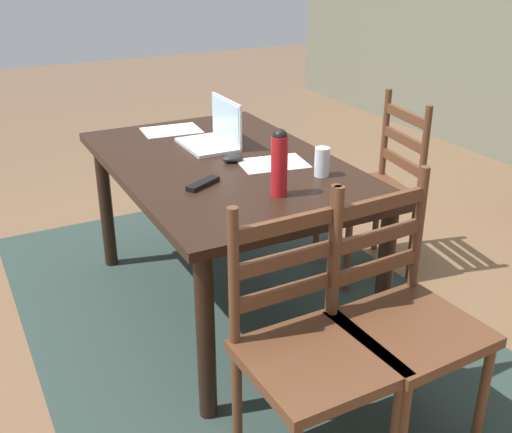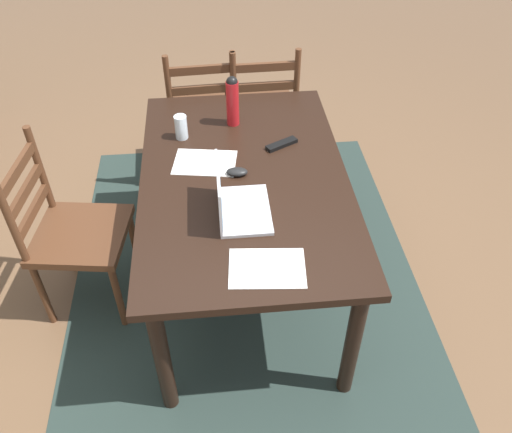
# 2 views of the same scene
# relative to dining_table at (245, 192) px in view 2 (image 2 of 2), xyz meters

# --- Properties ---
(ground_plane) EXTENTS (14.00, 14.00, 0.00)m
(ground_plane) POSITION_rel_dining_table_xyz_m (0.00, 0.00, -0.66)
(ground_plane) COLOR brown
(area_rug) EXTENTS (2.63, 1.91, 0.01)m
(area_rug) POSITION_rel_dining_table_xyz_m (0.00, 0.00, -0.66)
(area_rug) COLOR #283833
(area_rug) RESTS_ON ground
(dining_table) EXTENTS (1.53, 0.97, 0.75)m
(dining_table) POSITION_rel_dining_table_xyz_m (0.00, 0.00, 0.00)
(dining_table) COLOR black
(dining_table) RESTS_ON ground
(chair_right_near) EXTENTS (0.45, 0.45, 0.95)m
(chair_right_near) POSITION_rel_dining_table_xyz_m (1.06, -0.19, -0.20)
(chair_right_near) COLOR #56331E
(chair_right_near) RESTS_ON ground
(chair_far_head) EXTENTS (0.50, 0.50, 0.95)m
(chair_far_head) POSITION_rel_dining_table_xyz_m (0.01, 0.86, -0.20)
(chair_far_head) COLOR #56331E
(chair_far_head) RESTS_ON ground
(chair_right_far) EXTENTS (0.46, 0.46, 0.95)m
(chair_right_far) POSITION_rel_dining_table_xyz_m (1.06, 0.19, -0.20)
(chair_right_far) COLOR #56331E
(chair_right_far) RESTS_ON ground
(laptop) EXTENTS (0.32, 0.22, 0.23)m
(laptop) POSITION_rel_dining_table_xyz_m (-0.25, 0.06, 0.15)
(laptop) COLOR silver
(laptop) RESTS_ON dining_table
(water_bottle) EXTENTS (0.07, 0.07, 0.27)m
(water_bottle) POSITION_rel_dining_table_xyz_m (0.46, 0.02, 0.23)
(water_bottle) COLOR red
(water_bottle) RESTS_ON dining_table
(drinking_glass) EXTENTS (0.06, 0.06, 0.13)m
(drinking_glass) POSITION_rel_dining_table_xyz_m (0.35, 0.29, 0.15)
(drinking_glass) COLOR silver
(drinking_glass) RESTS_ON dining_table
(computer_mouse) EXTENTS (0.07, 0.11, 0.03)m
(computer_mouse) POSITION_rel_dining_table_xyz_m (0.02, 0.03, 0.11)
(computer_mouse) COLOR black
(computer_mouse) RESTS_ON dining_table
(tv_remote) EXTENTS (0.12, 0.17, 0.02)m
(tv_remote) POSITION_rel_dining_table_xyz_m (0.23, -0.21, 0.10)
(tv_remote) COLOR black
(tv_remote) RESTS_ON dining_table
(paper_stack_left) EXTENTS (0.23, 0.31, 0.00)m
(paper_stack_left) POSITION_rel_dining_table_xyz_m (-0.59, -0.04, 0.09)
(paper_stack_left) COLOR white
(paper_stack_left) RESTS_ON dining_table
(paper_stack_right) EXTENTS (0.25, 0.33, 0.00)m
(paper_stack_right) POSITION_rel_dining_table_xyz_m (0.12, 0.18, 0.09)
(paper_stack_right) COLOR white
(paper_stack_right) RESTS_ON dining_table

